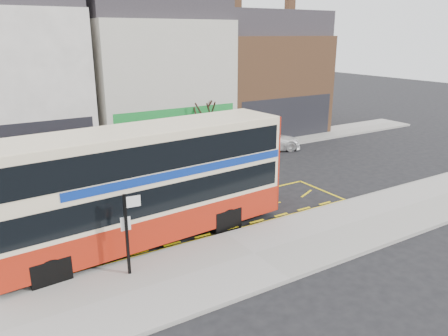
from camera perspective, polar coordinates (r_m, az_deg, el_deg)
ground at (r=17.75m, az=-0.41°, el=-8.48°), size 120.00×120.00×0.00m
pavement at (r=16.01m, az=3.96°, el=-11.26°), size 40.00×4.00×0.15m
kerb at (r=17.43m, az=0.24°, el=-8.72°), size 40.00×0.15×0.15m
far_pavement at (r=27.13m, az=-12.57°, el=0.47°), size 50.00×3.00×0.15m
road_markings at (r=19.01m, az=-2.93°, el=-6.68°), size 14.00×3.40×0.01m
terrace_left at (r=28.90m, az=-26.52°, el=10.73°), size 8.00×8.01×11.80m
terrace_green_shop at (r=31.11m, az=-9.50°, el=12.14°), size 9.00×8.01×11.30m
terrace_right at (r=35.55m, az=4.35°, el=12.12°), size 9.00×8.01×10.30m
double_decker_bus at (r=16.52m, az=-10.08°, el=-1.97°), size 11.31×3.39×4.46m
bus_stop_post at (r=14.32m, az=-12.42°, el=-7.42°), size 0.68×0.15×2.76m
car_grey at (r=23.50m, az=-18.08°, el=-0.99°), size 4.49×2.61×1.40m
car_white at (r=30.00m, az=5.51°, el=3.63°), size 5.14×3.43×1.38m
street_tree_right at (r=28.25m, az=-2.66°, el=7.75°), size 2.09×2.09×4.50m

